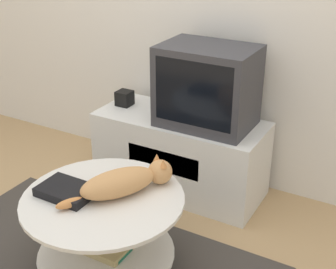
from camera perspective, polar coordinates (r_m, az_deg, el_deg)
tv_stand at (r=2.96m, az=1.46°, el=-2.36°), size 1.06×0.44×0.49m
tv at (r=2.70m, az=4.80°, el=5.87°), size 0.54×0.38×0.47m
speaker at (r=3.05m, az=-5.32°, el=4.44°), size 0.09×0.09×0.09m
coffee_table at (r=2.26m, az=-7.72°, el=-10.99°), size 0.75×0.75×0.43m
dvd_box at (r=2.21m, az=-12.24°, el=-6.73°), size 0.26×0.18×0.04m
cat at (r=2.16m, az=-5.17°, el=-5.68°), size 0.34×0.51×0.14m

